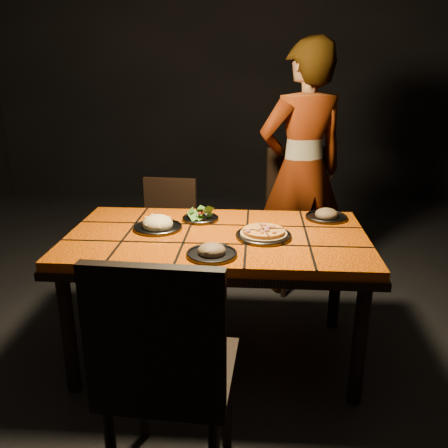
# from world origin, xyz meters

# --- Properties ---
(room_shell) EXTENTS (6.04, 7.04, 3.08)m
(room_shell) POSITION_xyz_m (0.00, 0.00, 1.50)
(room_shell) COLOR black
(room_shell) RESTS_ON ground
(dining_table) EXTENTS (1.62, 0.92, 0.75)m
(dining_table) POSITION_xyz_m (0.00, 0.00, 0.67)
(dining_table) COLOR #EC5E07
(dining_table) RESTS_ON ground
(chair_near) EXTENTS (0.49, 0.49, 1.04)m
(chair_near) POSITION_xyz_m (-0.11, -0.97, 0.59)
(chair_near) COLOR black
(chair_near) RESTS_ON ground
(chair_far_left) EXTENTS (0.41, 0.41, 0.85)m
(chair_far_left) POSITION_xyz_m (-0.42, 0.78, 0.48)
(chair_far_left) COLOR black
(chair_far_left) RESTS_ON ground
(chair_far_right) EXTENTS (0.56, 0.56, 1.03)m
(chair_far_right) POSITION_xyz_m (0.54, 1.08, 0.59)
(chair_far_right) COLOR black
(chair_far_right) RESTS_ON ground
(diner) EXTENTS (0.77, 0.65, 1.79)m
(diner) POSITION_xyz_m (0.53, 0.93, 0.90)
(diner) COLOR brown
(diner) RESTS_ON ground
(plate_pizza) EXTENTS (0.30, 0.30, 0.04)m
(plate_pizza) POSITION_xyz_m (0.25, -0.04, 0.77)
(plate_pizza) COLOR #36363B
(plate_pizza) RESTS_ON dining_table
(plate_pasta) EXTENTS (0.27, 0.27, 0.09)m
(plate_pasta) POSITION_xyz_m (-0.33, 0.06, 0.77)
(plate_pasta) COLOR #36363B
(plate_pasta) RESTS_ON dining_table
(plate_salad) EXTENTS (0.21, 0.21, 0.07)m
(plate_salad) POSITION_xyz_m (-0.12, 0.23, 0.78)
(plate_salad) COLOR #36363B
(plate_salad) RESTS_ON dining_table
(plate_mushroom_a) EXTENTS (0.24, 0.24, 0.08)m
(plate_mushroom_a) POSITION_xyz_m (0.00, -0.31, 0.77)
(plate_mushroom_a) COLOR #36363B
(plate_mushroom_a) RESTS_ON dining_table
(plate_mushroom_b) EXTENTS (0.25, 0.25, 0.08)m
(plate_mushroom_b) POSITION_xyz_m (0.62, 0.31, 0.77)
(plate_mushroom_b) COLOR #36363B
(plate_mushroom_b) RESTS_ON dining_table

